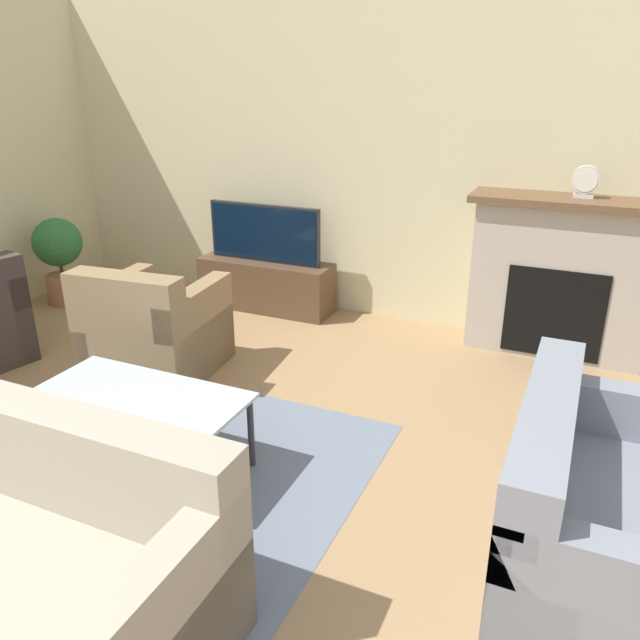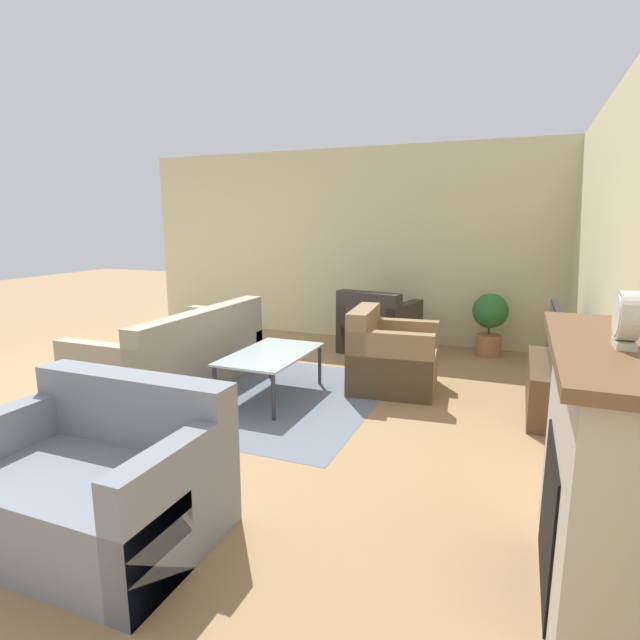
{
  "view_description": "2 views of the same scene",
  "coord_description": "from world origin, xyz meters",
  "px_view_note": "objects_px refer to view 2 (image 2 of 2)",
  "views": [
    {
      "loc": [
        1.94,
        -0.28,
        2.02
      ],
      "look_at": [
        0.61,
        2.68,
        0.73
      ],
      "focal_mm": 35.0,
      "sensor_mm": 36.0,
      "label": 1
    },
    {
      "loc": [
        4.02,
        4.09,
        1.68
      ],
      "look_at": [
        0.16,
        2.54,
        0.86
      ],
      "focal_mm": 28.0,
      "sensor_mm": 36.0,
      "label": 2
    }
  ],
  "objects_px": {
    "coffee_table": "(271,357)",
    "mantel_clock": "(626,318)",
    "armchair_accent": "(390,360)",
    "armchair_by_window": "(379,329)",
    "tv": "(554,335)",
    "potted_plant": "(490,319)",
    "couch_loveseat": "(99,484)",
    "couch_sectional": "(179,359)"
  },
  "relations": [
    {
      "from": "tv",
      "to": "couch_sectional",
      "type": "height_order",
      "value": "tv"
    },
    {
      "from": "tv",
      "to": "mantel_clock",
      "type": "relative_size",
      "value": 4.74
    },
    {
      "from": "tv",
      "to": "couch_loveseat",
      "type": "xyz_separation_m",
      "value": [
        2.89,
        -2.34,
        -0.41
      ]
    },
    {
      "from": "armchair_accent",
      "to": "couch_sectional",
      "type": "bearing_deg",
      "value": 103.82
    },
    {
      "from": "potted_plant",
      "to": "mantel_clock",
      "type": "bearing_deg",
      "value": 9.23
    },
    {
      "from": "coffee_table",
      "to": "potted_plant",
      "type": "xyz_separation_m",
      "value": [
        -2.39,
        1.86,
        0.07
      ]
    },
    {
      "from": "tv",
      "to": "couch_loveseat",
      "type": "distance_m",
      "value": 3.74
    },
    {
      "from": "armchair_accent",
      "to": "coffee_table",
      "type": "xyz_separation_m",
      "value": [
        0.67,
        -1.01,
        0.1
      ]
    },
    {
      "from": "couch_sectional",
      "to": "armchair_by_window",
      "type": "distance_m",
      "value": 2.64
    },
    {
      "from": "coffee_table",
      "to": "potted_plant",
      "type": "height_order",
      "value": "potted_plant"
    },
    {
      "from": "mantel_clock",
      "to": "coffee_table",
      "type": "bearing_deg",
      "value": -127.23
    },
    {
      "from": "tv",
      "to": "armchair_by_window",
      "type": "distance_m",
      "value": 2.53
    },
    {
      "from": "couch_loveseat",
      "to": "potted_plant",
      "type": "height_order",
      "value": "couch_loveseat"
    },
    {
      "from": "armchair_accent",
      "to": "coffee_table",
      "type": "height_order",
      "value": "armchair_accent"
    },
    {
      "from": "armchair_by_window",
      "to": "coffee_table",
      "type": "xyz_separation_m",
      "value": [
        2.09,
        -0.5,
        0.1
      ]
    },
    {
      "from": "couch_loveseat",
      "to": "coffee_table",
      "type": "height_order",
      "value": "couch_loveseat"
    },
    {
      "from": "couch_loveseat",
      "to": "armchair_by_window",
      "type": "relative_size",
      "value": 1.25
    },
    {
      "from": "armchair_by_window",
      "to": "coffee_table",
      "type": "relative_size",
      "value": 0.9
    },
    {
      "from": "couch_loveseat",
      "to": "coffee_table",
      "type": "bearing_deg",
      "value": 93.66
    },
    {
      "from": "coffee_table",
      "to": "mantel_clock",
      "type": "relative_size",
      "value": 5.11
    },
    {
      "from": "tv",
      "to": "armchair_accent",
      "type": "relative_size",
      "value": 1.16
    },
    {
      "from": "tv",
      "to": "armchair_by_window",
      "type": "xyz_separation_m",
      "value": [
        -1.5,
        -1.99,
        -0.41
      ]
    },
    {
      "from": "tv",
      "to": "potted_plant",
      "type": "relative_size",
      "value": 1.32
    },
    {
      "from": "potted_plant",
      "to": "mantel_clock",
      "type": "distance_m",
      "value": 4.48
    },
    {
      "from": "armchair_accent",
      "to": "couch_loveseat",
      "type": "bearing_deg",
      "value": 158.3
    },
    {
      "from": "armchair_by_window",
      "to": "armchair_accent",
      "type": "distance_m",
      "value": 1.51
    },
    {
      "from": "coffee_table",
      "to": "mantel_clock",
      "type": "xyz_separation_m",
      "value": [
        1.95,
        2.56,
        0.91
      ]
    },
    {
      "from": "tv",
      "to": "armchair_by_window",
      "type": "height_order",
      "value": "tv"
    },
    {
      "from": "couch_loveseat",
      "to": "mantel_clock",
      "type": "relative_size",
      "value": 5.75
    },
    {
      "from": "couch_loveseat",
      "to": "coffee_table",
      "type": "xyz_separation_m",
      "value": [
        -2.3,
        -0.15,
        0.11
      ]
    },
    {
      "from": "couch_sectional",
      "to": "mantel_clock",
      "type": "height_order",
      "value": "mantel_clock"
    },
    {
      "from": "couch_sectional",
      "to": "coffee_table",
      "type": "distance_m",
      "value": 1.06
    },
    {
      "from": "armchair_accent",
      "to": "potted_plant",
      "type": "distance_m",
      "value": 1.93
    },
    {
      "from": "couch_sectional",
      "to": "mantel_clock",
      "type": "xyz_separation_m",
      "value": [
        1.89,
        3.61,
        1.03
      ]
    },
    {
      "from": "potted_plant",
      "to": "armchair_by_window",
      "type": "bearing_deg",
      "value": -77.37
    },
    {
      "from": "couch_loveseat",
      "to": "potted_plant",
      "type": "relative_size",
      "value": 1.6
    },
    {
      "from": "couch_loveseat",
      "to": "armchair_accent",
      "type": "relative_size",
      "value": 1.41
    },
    {
      "from": "potted_plant",
      "to": "couch_sectional",
      "type": "bearing_deg",
      "value": -49.94
    },
    {
      "from": "armchair_accent",
      "to": "tv",
      "type": "bearing_deg",
      "value": -98.66
    },
    {
      "from": "coffee_table",
      "to": "couch_sectional",
      "type": "bearing_deg",
      "value": -86.98
    },
    {
      "from": "coffee_table",
      "to": "tv",
      "type": "bearing_deg",
      "value": 103.22
    },
    {
      "from": "couch_loveseat",
      "to": "armchair_by_window",
      "type": "distance_m",
      "value": 4.4
    }
  ]
}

